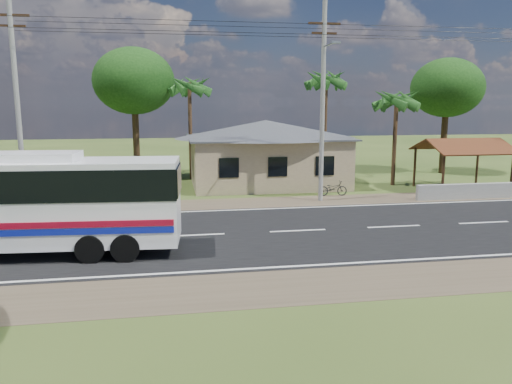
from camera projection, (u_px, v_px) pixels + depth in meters
ground at (298, 231)px, 21.95m from camera, size 120.00×120.00×0.00m
road at (298, 231)px, 21.95m from camera, size 120.00×16.00×0.03m
house at (266, 146)px, 34.26m from camera, size 12.40×10.00×5.00m
waiting_shed at (463, 148)px, 31.85m from camera, size 5.20×4.48×3.35m
concrete_barrier at (473, 191)px, 29.28m from camera, size 7.00×0.30×0.90m
utility_poles at (317, 99)px, 27.66m from camera, size 32.80×2.22×11.00m
palm_near at (397, 101)px, 33.18m from camera, size 2.80×2.80×6.70m
palm_mid at (326, 81)px, 36.71m from camera, size 2.80×2.80×8.20m
palm_far at (189, 87)px, 35.64m from camera, size 2.80×2.80×7.70m
tree_behind_house at (134, 81)px, 36.85m from camera, size 6.00×6.00×9.61m
tree_behind_shed at (447, 88)px, 38.92m from camera, size 5.60×5.60×9.02m
coach_bus at (9, 198)px, 18.10m from camera, size 12.45×3.50×3.82m
motorcycle at (333, 188)px, 30.20m from camera, size 1.79×0.73×0.92m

